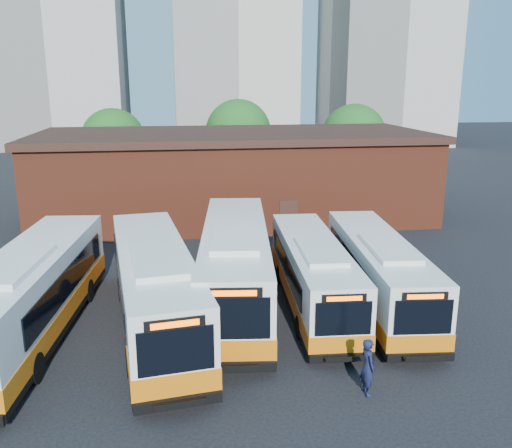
{
  "coord_description": "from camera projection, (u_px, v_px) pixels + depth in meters",
  "views": [
    {
      "loc": [
        -4.24,
        -20.29,
        9.97
      ],
      "look_at": [
        -0.62,
        4.19,
        3.46
      ],
      "focal_mm": 38.0,
      "sensor_mm": 36.0,
      "label": 1
    }
  ],
  "objects": [
    {
      "name": "bus_mideast",
      "position": [
        313.0,
        276.0,
        24.51
      ],
      "size": [
        3.1,
        11.79,
        3.18
      ],
      "rotation": [
        0.0,
        0.0,
        -0.06
      ],
      "color": "silver",
      "rests_on": "ground"
    },
    {
      "name": "tree_mid",
      "position": [
        238.0,
        132.0,
        54.06
      ],
      "size": [
        6.56,
        6.56,
        8.36
      ],
      "color": "#382314",
      "rests_on": "ground"
    },
    {
      "name": "bus_farwest",
      "position": [
        32.0,
        297.0,
        21.54
      ],
      "size": [
        4.07,
        13.59,
        3.65
      ],
      "rotation": [
        0.0,
        0.0,
        -0.1
      ],
      "color": "silver",
      "rests_on": "ground"
    },
    {
      "name": "ground",
      "position": [
        285.0,
        329.0,
        22.54
      ],
      "size": [
        220.0,
        220.0,
        0.0
      ],
      "primitive_type": "plane",
      "color": "black"
    },
    {
      "name": "depot_building",
      "position": [
        234.0,
        174.0,
        40.85
      ],
      "size": [
        28.6,
        12.6,
        6.4
      ],
      "color": "maroon",
      "rests_on": "ground"
    },
    {
      "name": "tree_west",
      "position": [
        113.0,
        141.0,
        50.56
      ],
      "size": [
        6.0,
        6.0,
        7.65
      ],
      "color": "#382314",
      "rests_on": "ground"
    },
    {
      "name": "bus_midwest",
      "position": [
        235.0,
        268.0,
        24.74
      ],
      "size": [
        4.39,
        14.13,
        3.8
      ],
      "rotation": [
        0.0,
        0.0,
        -0.11
      ],
      "color": "silver",
      "rests_on": "ground"
    },
    {
      "name": "bus_west",
      "position": [
        155.0,
        291.0,
        22.23
      ],
      "size": [
        4.46,
        13.57,
        3.64
      ],
      "rotation": [
        0.0,
        0.0,
        0.13
      ],
      "color": "silver",
      "rests_on": "ground"
    },
    {
      "name": "transit_worker",
      "position": [
        368.0,
        367.0,
        17.65
      ],
      "size": [
        0.54,
        0.76,
        1.95
      ],
      "primitive_type": "imported",
      "rotation": [
        0.0,
        0.0,
        1.68
      ],
      "color": "black",
      "rests_on": "ground"
    },
    {
      "name": "bus_east",
      "position": [
        378.0,
        274.0,
        24.66
      ],
      "size": [
        3.53,
        12.13,
        3.26
      ],
      "rotation": [
        0.0,
        0.0,
        -0.09
      ],
      "color": "silver",
      "rests_on": "ground"
    },
    {
      "name": "tree_east",
      "position": [
        354.0,
        136.0,
        52.81
      ],
      "size": [
        6.24,
        6.24,
        7.96
      ],
      "color": "#382314",
      "rests_on": "ground"
    }
  ]
}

